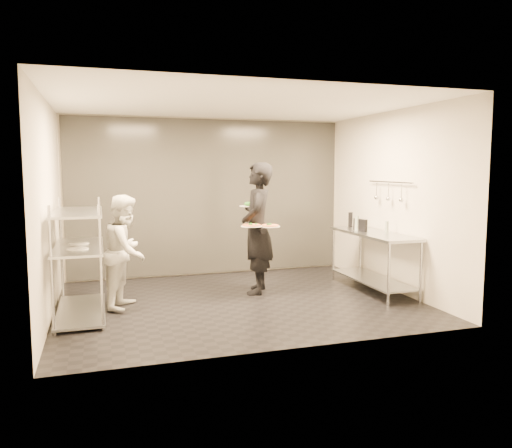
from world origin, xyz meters
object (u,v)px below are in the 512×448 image
object	(u,v)px
chef	(126,251)
pizza_plate_far	(270,226)
bottle_clear	(387,227)
bottle_dark	(350,220)
prep_counter	(373,251)
waiter	(257,228)
pass_rack	(79,257)
pos_monitor	(360,225)
pizza_plate_near	(251,225)
bottle_green	(357,223)
salad_plate	(248,205)

from	to	relation	value
chef	pizza_plate_far	bearing A→B (deg)	-68.47
bottle_clear	bottle_dark	world-z (taller)	bottle_dark
prep_counter	pizza_plate_far	bearing A→B (deg)	172.84
waiter	chef	world-z (taller)	waiter
pass_rack	bottle_clear	world-z (taller)	pass_rack
pass_rack	pos_monitor	distance (m)	4.22
chef	bottle_clear	world-z (taller)	chef
prep_counter	bottle_dark	distance (m)	0.88
prep_counter	waiter	distance (m)	1.86
chef	pos_monitor	xyz separation A→B (m)	(3.61, 0.01, 0.24)
waiter	pizza_plate_far	xyz separation A→B (m)	(0.13, -0.22, 0.06)
pizza_plate_near	bottle_dark	bearing A→B (deg)	16.90
bottle_green	pos_monitor	bearing A→B (deg)	-46.52
waiter	pos_monitor	distance (m)	1.66
pizza_plate_near	pos_monitor	size ratio (longest dim) A/B	1.16
pos_monitor	prep_counter	bearing A→B (deg)	-72.96
pizza_plate_near	salad_plate	distance (m)	0.65
pass_rack	pizza_plate_far	bearing A→B (deg)	4.43
chef	salad_plate	bearing A→B (deg)	-52.02
pizza_plate_near	prep_counter	bearing A→B (deg)	-5.51
pass_rack	pizza_plate_near	xyz separation A→B (m)	(2.40, 0.19, 0.31)
prep_counter	bottle_green	bearing A→B (deg)	122.18
pass_rack	chef	world-z (taller)	chef
pass_rack	bottle_clear	distance (m)	4.48
pizza_plate_near	bottle_dark	size ratio (longest dim) A/B	1.25
salad_plate	bottle_clear	size ratio (longest dim) A/B	1.53
pos_monitor	bottle_green	xyz separation A→B (m)	(-0.04, 0.04, 0.02)
prep_counter	pizza_plate_far	world-z (taller)	pizza_plate_far
pos_monitor	salad_plate	bearing A→B (deg)	149.11
pos_monitor	bottle_clear	world-z (taller)	pos_monitor
salad_plate	waiter	bearing A→B (deg)	-83.43
pizza_plate_far	pos_monitor	xyz separation A→B (m)	(1.52, 0.01, -0.04)
bottle_green	salad_plate	bearing A→B (deg)	162.49
prep_counter	salad_plate	size ratio (longest dim) A/B	6.39
chef	pos_monitor	bearing A→B (deg)	-68.37
pass_rack	pizza_plate_near	distance (m)	2.43
chef	pass_rack	bearing A→B (deg)	130.69
waiter	bottle_dark	bearing A→B (deg)	123.63
bottle_dark	bottle_green	bearing A→B (deg)	-107.44
waiter	salad_plate	size ratio (longest dim) A/B	7.10
salad_plate	pizza_plate_far	bearing A→B (deg)	-73.42
waiter	salad_plate	xyz separation A→B (m)	(-0.04, 0.35, 0.34)
bottle_green	bottle_clear	xyz separation A→B (m)	(0.30, -0.39, -0.03)
bottle_dark	waiter	bearing A→B (deg)	-168.83
waiter	bottle_dark	world-z (taller)	waiter
prep_counter	bottle_green	xyz separation A→B (m)	(-0.16, 0.25, 0.41)
bottle_green	waiter	bearing A→B (deg)	173.92
pizza_plate_far	bottle_dark	bearing A→B (deg)	19.11
pizza_plate_near	pizza_plate_far	size ratio (longest dim) A/B	1.04
chef	pos_monitor	world-z (taller)	chef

